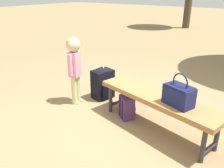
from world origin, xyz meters
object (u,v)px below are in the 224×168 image
object	(u,v)px
handbag	(179,94)
park_bench	(158,100)
backpack_small	(127,106)
child_standing	(74,60)
backpack_large	(103,82)

from	to	relation	value
handbag	park_bench	bearing A→B (deg)	-18.14
park_bench	backpack_small	world-z (taller)	park_bench
park_bench	child_standing	xyz separation A→B (m)	(1.32, 0.04, 0.28)
backpack_large	backpack_small	world-z (taller)	backpack_large
child_standing	backpack_large	bearing A→B (deg)	-121.43
handbag	backpack_small	bearing A→B (deg)	-8.59
handbag	backpack_small	world-z (taller)	handbag
handbag	backpack_large	world-z (taller)	handbag
child_standing	backpack_large	size ratio (longest dim) A/B	1.91
handbag	child_standing	bearing A→B (deg)	-1.90
park_bench	backpack_large	distance (m)	1.15
park_bench	child_standing	size ratio (longest dim) A/B	1.64
park_bench	backpack_small	xyz separation A→B (m)	(0.44, -0.02, -0.22)
child_standing	backpack_small	xyz separation A→B (m)	(-0.88, -0.06, -0.50)
child_standing	backpack_large	world-z (taller)	child_standing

